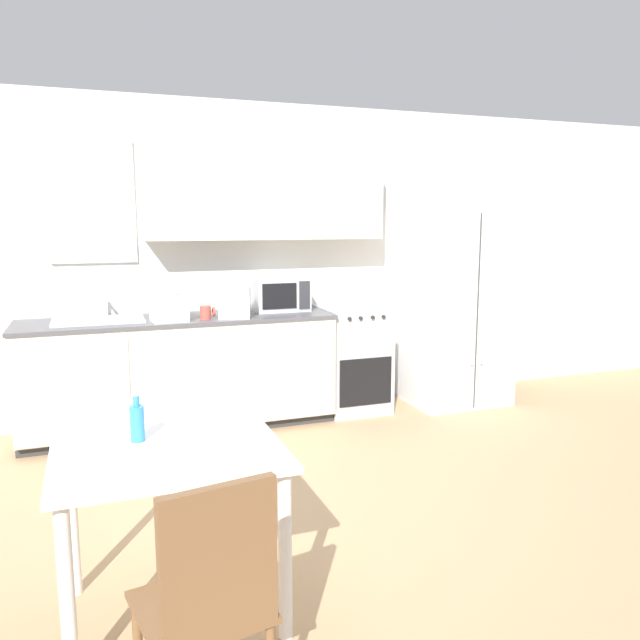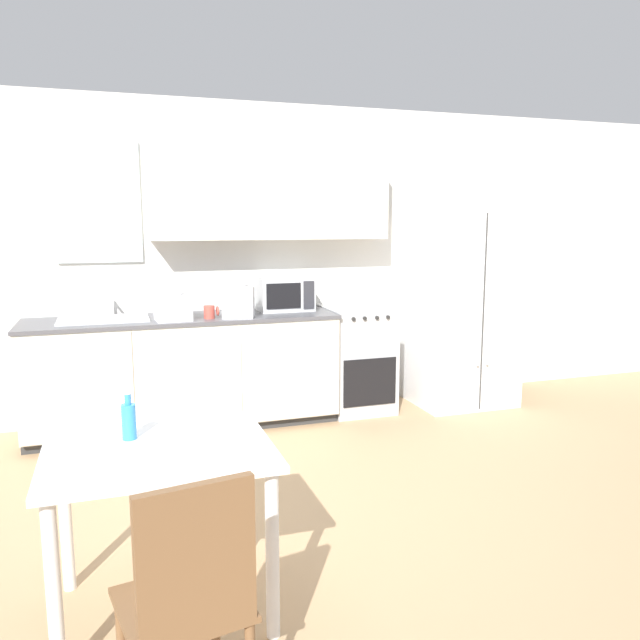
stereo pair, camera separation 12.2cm
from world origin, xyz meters
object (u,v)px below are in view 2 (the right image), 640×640
object	(u,v)px
refrigerator	(460,308)
coffee_mug	(210,312)
dining_table	(160,476)
dining_chair_near	(190,593)
oven_range	(357,359)
drink_bottle	(129,420)
microwave	(284,293)

from	to	relation	value
refrigerator	coffee_mug	xyz separation A→B (m)	(-2.33, -0.11, 0.08)
dining_table	dining_chair_near	size ratio (longest dim) A/B	1.01
oven_range	drink_bottle	world-z (taller)	drink_bottle
coffee_mug	drink_bottle	bearing A→B (deg)	-107.52
drink_bottle	refrigerator	bearing A→B (deg)	37.09
dining_table	drink_bottle	bearing A→B (deg)	127.12
dining_table	dining_chair_near	world-z (taller)	dining_chair_near
dining_table	dining_chair_near	bearing A→B (deg)	-87.47
oven_range	microwave	xyz separation A→B (m)	(-0.64, 0.09, 0.61)
coffee_mug	dining_chair_near	xyz separation A→B (m)	(-0.54, -3.08, -0.44)
refrigerator	drink_bottle	world-z (taller)	refrigerator
oven_range	microwave	world-z (taller)	microwave
refrigerator	drink_bottle	xyz separation A→B (m)	(-3.02, -2.28, -0.06)
dining_table	refrigerator	bearing A→B (deg)	39.91
dining_table	drink_bottle	world-z (taller)	drink_bottle
refrigerator	dining_table	bearing A→B (deg)	-140.09
oven_range	refrigerator	bearing A→B (deg)	-3.94
dining_chair_near	drink_bottle	size ratio (longest dim) A/B	4.19
dining_table	coffee_mug	bearing A→B (deg)	76.12
refrigerator	dining_table	world-z (taller)	refrigerator
oven_range	dining_table	bearing A→B (deg)	-127.24
microwave	drink_bottle	distance (m)	2.81
microwave	dining_chair_near	size ratio (longest dim) A/B	0.49
oven_range	refrigerator	size ratio (longest dim) A/B	0.52
oven_range	coffee_mug	world-z (taller)	coffee_mug
refrigerator	dining_chair_near	distance (m)	4.30
dining_table	microwave	bearing A→B (deg)	64.14
microwave	dining_chair_near	distance (m)	3.60
refrigerator	dining_chair_near	xyz separation A→B (m)	(-2.87, -3.18, -0.36)
refrigerator	coffee_mug	world-z (taller)	refrigerator
coffee_mug	dining_table	bearing A→B (deg)	-103.88
coffee_mug	dining_chair_near	size ratio (longest dim) A/B	0.13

